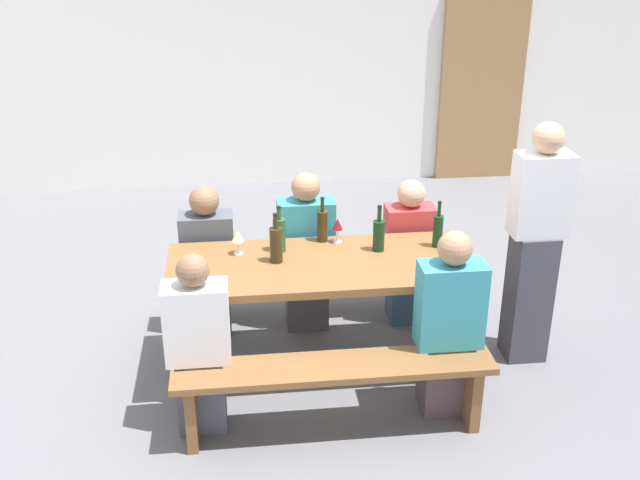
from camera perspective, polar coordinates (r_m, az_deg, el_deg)
name	(u,v)px	position (r m, az deg, el deg)	size (l,w,h in m)	color
ground_plane	(320,364)	(5.02, 0.00, -9.43)	(24.00, 24.00, 0.00)	slate
back_wall	(279,32)	(7.98, -3.17, 15.53)	(14.00, 0.20, 3.20)	white
wooden_door	(482,83)	(8.36, 12.23, 11.58)	(0.90, 0.06, 2.10)	#9E7247
tasting_table	(320,274)	(4.69, 0.00, -2.61)	(1.90, 0.78, 0.75)	brown
bench_near	(334,380)	(4.26, 1.08, -10.57)	(1.80, 0.30, 0.45)	brown
bench_far	(309,271)	(5.44, -0.83, -2.36)	(1.80, 0.30, 0.45)	brown
wine_bottle_0	(379,234)	(4.78, 4.49, 0.43)	(0.08, 0.08, 0.31)	#143319
wine_bottle_1	(438,230)	(4.88, 8.95, 0.75)	(0.06, 0.06, 0.31)	#143319
wine_bottle_2	(279,234)	(4.77, -3.11, 0.46)	(0.08, 0.08, 0.31)	#234C2D
wine_bottle_3	(276,244)	(4.62, -3.36, -0.29)	(0.08, 0.08, 0.32)	#332814
wine_bottle_4	(322,225)	(4.90, 0.18, 1.15)	(0.07, 0.07, 0.31)	#332814
wine_glass_0	(238,237)	(4.74, -6.28, 0.24)	(0.08, 0.08, 0.16)	silver
wine_glass_1	(338,225)	(4.88, 1.35, 1.14)	(0.07, 0.07, 0.17)	silver
seated_guest_near_0	(199,348)	(4.27, -9.22, -8.14)	(0.36, 0.24, 1.09)	#515364
seated_guest_near_1	(448,328)	(4.41, 9.74, -6.64)	(0.38, 0.24, 1.15)	#554247
seated_guest_far_0	(208,264)	(5.22, -8.48, -1.82)	(0.36, 0.24, 1.09)	#415751
seated_guest_far_1	(306,256)	(5.22, -1.05, -1.19)	(0.39, 0.24, 1.15)	#484548
seated_guest_far_2	(408,255)	(5.35, 6.72, -1.14)	(0.34, 0.24, 1.07)	#2F4C64
standing_host	(534,249)	(4.94, 15.98, -0.64)	(0.34, 0.24, 1.61)	#3F3E47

